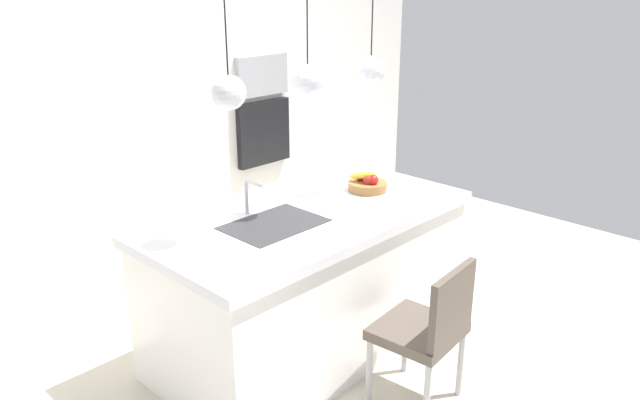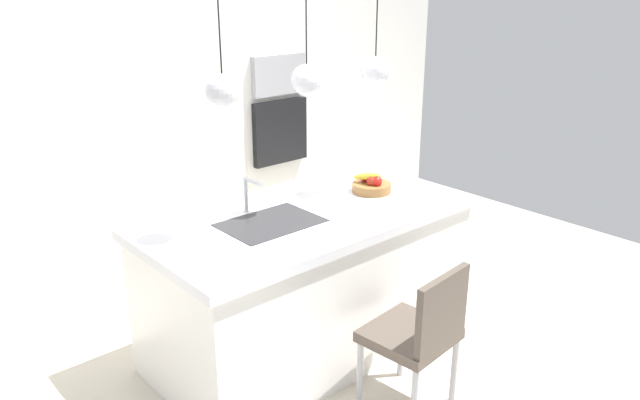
% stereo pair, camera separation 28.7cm
% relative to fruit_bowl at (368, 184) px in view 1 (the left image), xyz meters
% --- Properties ---
extents(floor, '(6.60, 6.60, 0.00)m').
position_rel_fruit_bowl_xyz_m(floor, '(-0.55, 0.00, -0.98)').
color(floor, beige).
rests_on(floor, ground).
extents(back_wall, '(6.00, 0.10, 2.60)m').
position_rel_fruit_bowl_xyz_m(back_wall, '(-0.55, 1.65, 0.32)').
color(back_wall, silver).
rests_on(back_wall, ground).
extents(kitchen_island, '(2.02, 1.03, 0.93)m').
position_rel_fruit_bowl_xyz_m(kitchen_island, '(-0.55, 0.00, -0.51)').
color(kitchen_island, white).
rests_on(kitchen_island, ground).
extents(sink_basin, '(0.56, 0.40, 0.02)m').
position_rel_fruit_bowl_xyz_m(sink_basin, '(-0.83, 0.00, -0.05)').
color(sink_basin, '#2D2D30').
rests_on(sink_basin, kitchen_island).
extents(faucet, '(0.02, 0.17, 0.22)m').
position_rel_fruit_bowl_xyz_m(faucet, '(-0.83, 0.22, 0.09)').
color(faucet, silver).
rests_on(faucet, kitchen_island).
extents(fruit_bowl, '(0.26, 0.26, 0.15)m').
position_rel_fruit_bowl_xyz_m(fruit_bowl, '(0.00, 0.00, 0.00)').
color(fruit_bowl, '#9E6B38').
rests_on(fruit_bowl, kitchen_island).
extents(microwave, '(0.54, 0.08, 0.34)m').
position_rel_fruit_bowl_xyz_m(microwave, '(0.47, 1.58, 0.50)').
color(microwave, '#9E9EA3').
rests_on(microwave, back_wall).
extents(oven, '(0.56, 0.08, 0.56)m').
position_rel_fruit_bowl_xyz_m(oven, '(0.47, 1.58, -0.00)').
color(oven, black).
rests_on(oven, back_wall).
extents(chair_near, '(0.48, 0.46, 0.86)m').
position_rel_fruit_bowl_xyz_m(chair_near, '(-0.51, -0.87, -0.49)').
color(chair_near, brown).
rests_on(chair_near, ground).
extents(pendant_light_left, '(0.18, 0.18, 0.78)m').
position_rel_fruit_bowl_xyz_m(pendant_light_left, '(-1.11, 0.00, 0.74)').
color(pendant_light_left, silver).
extents(pendant_light_center, '(0.18, 0.18, 0.78)m').
position_rel_fruit_bowl_xyz_m(pendant_light_center, '(-0.55, 0.00, 0.74)').
color(pendant_light_center, silver).
extents(pendant_light_right, '(0.18, 0.18, 0.78)m').
position_rel_fruit_bowl_xyz_m(pendant_light_right, '(0.00, 0.00, 0.74)').
color(pendant_light_right, silver).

